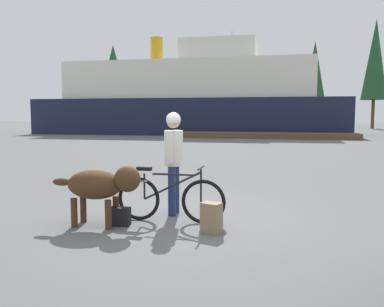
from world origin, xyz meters
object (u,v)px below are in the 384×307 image
Objects in this scene: dog at (101,185)px; backpack at (211,218)px; handbag_pannier at (120,216)px; sailboat_moored at (231,127)px; ferry_boat at (192,100)px; bicycle at (170,198)px; person_cyclist at (174,153)px.

dog is 3.29× the size of backpack.
sailboat_moored reaches higher than handbag_pannier.
ferry_boat reaches higher than handbag_pannier.
ferry_boat reaches higher than bicycle.
handbag_pannier is at bearing -152.76° from bicycle.
person_cyclist is at bearing 131.36° from backpack.
ferry_boat is (-5.27, 30.22, 2.37)m from dog.
handbag_pannier is at bearing -79.59° from ferry_boat.
ferry_boat is at bearing 103.05° from backpack.
person_cyclist is 3.98× the size of backpack.
handbag_pannier is (0.26, 0.09, -0.50)m from dog.
bicycle is 31.47m from sailboat_moored.
bicycle is 4.03× the size of backpack.
dog is at bearing -80.10° from ferry_boat.
handbag_pannier is at bearing 177.09° from backpack.
person_cyclist is 0.19× the size of sailboat_moored.
backpack is 31.99m from sailboat_moored.
sailboat_moored is (-1.93, 31.80, -0.14)m from dog.
sailboat_moored is (3.34, 1.57, -2.51)m from ferry_boat.
backpack is (0.82, -0.94, -0.85)m from person_cyclist.
bicycle is at bearing -84.71° from sailboat_moored.
handbag_pannier is at bearing -86.05° from sailboat_moored.
sailboat_moored reaches higher than dog.
bicycle is 30.53m from ferry_boat.
person_cyclist is at bearing -78.08° from ferry_boat.
person_cyclist is at bearing 97.41° from bicycle.
handbag_pannier is at bearing 20.07° from dog.
ferry_boat reaches higher than backpack.
backpack is 1.47m from handbag_pannier.
person_cyclist is 1.42m from handbag_pannier.
person_cyclist is at bearing 46.64° from dog.
backpack is 31.13m from ferry_boat.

